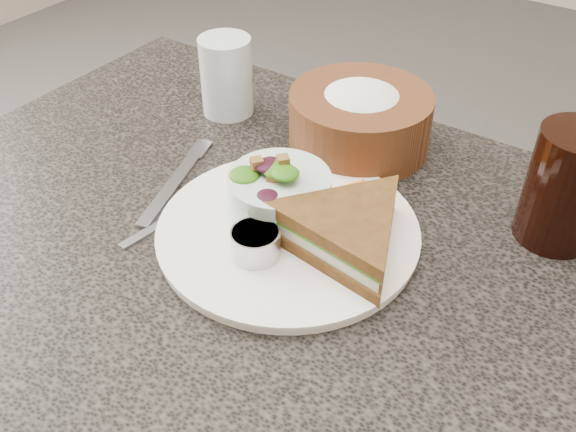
{
  "coord_description": "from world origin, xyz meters",
  "views": [
    {
      "loc": [
        0.32,
        -0.45,
        1.24
      ],
      "look_at": [
        0.01,
        0.02,
        0.78
      ],
      "focal_mm": 40.0,
      "sensor_mm": 36.0,
      "label": 1
    }
  ],
  "objects_px": {
    "water_glass": "(226,76)",
    "bread_basket": "(360,111)",
    "dressing_ramekin": "(256,243)",
    "dining_table": "(278,427)",
    "cola_glass": "(568,183)",
    "dinner_plate": "(288,232)",
    "sandwich": "(346,231)",
    "salad_bowl": "(279,188)"
  },
  "relations": [
    {
      "from": "sandwich",
      "to": "cola_glass",
      "type": "distance_m",
      "value": 0.25
    },
    {
      "from": "dining_table",
      "to": "dressing_ramekin",
      "type": "relative_size",
      "value": 18.44
    },
    {
      "from": "dining_table",
      "to": "salad_bowl",
      "type": "distance_m",
      "value": 0.42
    },
    {
      "from": "dining_table",
      "to": "cola_glass",
      "type": "bearing_deg",
      "value": 36.32
    },
    {
      "from": "dinner_plate",
      "to": "bread_basket",
      "type": "xyz_separation_m",
      "value": [
        -0.03,
        0.21,
        0.05
      ]
    },
    {
      "from": "cola_glass",
      "to": "dressing_ramekin",
      "type": "bearing_deg",
      "value": -137.83
    },
    {
      "from": "bread_basket",
      "to": "water_glass",
      "type": "xyz_separation_m",
      "value": [
        -0.21,
        -0.02,
        0.0
      ]
    },
    {
      "from": "sandwich",
      "to": "cola_glass",
      "type": "relative_size",
      "value": 1.26
    },
    {
      "from": "sandwich",
      "to": "dressing_ramekin",
      "type": "height_order",
      "value": "sandwich"
    },
    {
      "from": "dinner_plate",
      "to": "sandwich",
      "type": "xyz_separation_m",
      "value": [
        0.07,
        0.01,
        0.03
      ]
    },
    {
      "from": "bread_basket",
      "to": "sandwich",
      "type": "bearing_deg",
      "value": -64.45
    },
    {
      "from": "dining_table",
      "to": "cola_glass",
      "type": "height_order",
      "value": "cola_glass"
    },
    {
      "from": "dining_table",
      "to": "water_glass",
      "type": "distance_m",
      "value": 0.53
    },
    {
      "from": "sandwich",
      "to": "bread_basket",
      "type": "height_order",
      "value": "bread_basket"
    },
    {
      "from": "dining_table",
      "to": "sandwich",
      "type": "xyz_separation_m",
      "value": [
        0.08,
        0.02,
        0.41
      ]
    },
    {
      "from": "dining_table",
      "to": "cola_glass",
      "type": "distance_m",
      "value": 0.55
    },
    {
      "from": "sandwich",
      "to": "salad_bowl",
      "type": "xyz_separation_m",
      "value": [
        -0.1,
        0.01,
        0.01
      ]
    },
    {
      "from": "dining_table",
      "to": "dinner_plate",
      "type": "xyz_separation_m",
      "value": [
        0.01,
        0.02,
        0.38
      ]
    },
    {
      "from": "salad_bowl",
      "to": "water_glass",
      "type": "relative_size",
      "value": 1.05
    },
    {
      "from": "dressing_ramekin",
      "to": "bread_basket",
      "type": "relative_size",
      "value": 0.28
    },
    {
      "from": "dressing_ramekin",
      "to": "bread_basket",
      "type": "height_order",
      "value": "bread_basket"
    },
    {
      "from": "salad_bowl",
      "to": "dinner_plate",
      "type": "bearing_deg",
      "value": -37.48
    },
    {
      "from": "bread_basket",
      "to": "water_glass",
      "type": "relative_size",
      "value": 1.67
    },
    {
      "from": "dinner_plate",
      "to": "salad_bowl",
      "type": "bearing_deg",
      "value": 142.52
    },
    {
      "from": "salad_bowl",
      "to": "cola_glass",
      "type": "height_order",
      "value": "cola_glass"
    },
    {
      "from": "sandwich",
      "to": "salad_bowl",
      "type": "relative_size",
      "value": 1.56
    },
    {
      "from": "sandwich",
      "to": "water_glass",
      "type": "relative_size",
      "value": 1.64
    },
    {
      "from": "salad_bowl",
      "to": "cola_glass",
      "type": "xyz_separation_m",
      "value": [
        0.28,
        0.15,
        0.03
      ]
    },
    {
      "from": "dinner_plate",
      "to": "cola_glass",
      "type": "height_order",
      "value": "cola_glass"
    },
    {
      "from": "dining_table",
      "to": "cola_glass",
      "type": "xyz_separation_m",
      "value": [
        0.26,
        0.19,
        0.45
      ]
    },
    {
      "from": "water_glass",
      "to": "dinner_plate",
      "type": "bearing_deg",
      "value": -38.66
    },
    {
      "from": "cola_glass",
      "to": "salad_bowl",
      "type": "bearing_deg",
      "value": -150.87
    },
    {
      "from": "sandwich",
      "to": "salad_bowl",
      "type": "height_order",
      "value": "salad_bowl"
    },
    {
      "from": "cola_glass",
      "to": "water_glass",
      "type": "height_order",
      "value": "cola_glass"
    },
    {
      "from": "dining_table",
      "to": "bread_basket",
      "type": "bearing_deg",
      "value": 95.15
    },
    {
      "from": "salad_bowl",
      "to": "sandwich",
      "type": "bearing_deg",
      "value": -8.09
    },
    {
      "from": "water_glass",
      "to": "bread_basket",
      "type": "bearing_deg",
      "value": 6.74
    },
    {
      "from": "dinner_plate",
      "to": "salad_bowl",
      "type": "xyz_separation_m",
      "value": [
        -0.03,
        0.02,
        0.04
      ]
    },
    {
      "from": "dressing_ramekin",
      "to": "water_glass",
      "type": "height_order",
      "value": "water_glass"
    },
    {
      "from": "sandwich",
      "to": "dressing_ramekin",
      "type": "bearing_deg",
      "value": -131.8
    },
    {
      "from": "dressing_ramekin",
      "to": "water_glass",
      "type": "relative_size",
      "value": 0.47
    },
    {
      "from": "sandwich",
      "to": "dinner_plate",
      "type": "bearing_deg",
      "value": -167.17
    }
  ]
}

